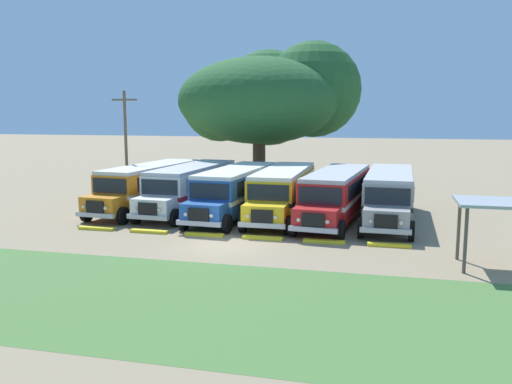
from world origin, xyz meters
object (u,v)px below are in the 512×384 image
parked_bus_slot_0 (149,184)px  parked_bus_slot_3 (283,190)px  waiting_shelter (504,208)px  parked_bus_slot_2 (236,189)px  parked_bus_slot_1 (191,185)px  broad_shade_tree (268,98)px  parked_bus_slot_5 (389,193)px  parked_bus_slot_4 (336,193)px  utility_pole (126,144)px

parked_bus_slot_0 → parked_bus_slot_3: bearing=93.0°
waiting_shelter → parked_bus_slot_2: bearing=148.0°
parked_bus_slot_1 → parked_bus_slot_0: bearing=-84.2°
parked_bus_slot_1 → broad_shade_tree: (2.52, 11.21, 5.74)m
parked_bus_slot_2 → parked_bus_slot_5: (9.01, 0.50, 0.00)m
parked_bus_slot_3 → parked_bus_slot_5: bearing=91.3°
parked_bus_slot_3 → broad_shade_tree: (-3.51, 11.74, 5.74)m
parked_bus_slot_5 → parked_bus_slot_0: bearing=-89.2°
parked_bus_slot_4 → broad_shade_tree: (-6.71, 12.14, 5.74)m
parked_bus_slot_4 → parked_bus_slot_3: bearing=-91.4°
broad_shade_tree → waiting_shelter: 25.19m
parked_bus_slot_2 → parked_bus_slot_4: same height
parked_bus_slot_1 → parked_bus_slot_3: (6.03, -0.53, 0.00)m
parked_bus_slot_2 → parked_bus_slot_1: bearing=-101.6°
parked_bus_slot_1 → parked_bus_slot_4: 9.27m
parked_bus_slot_2 → parked_bus_slot_3: 2.86m
utility_pole → parked_bus_slot_2: bearing=-16.7°
parked_bus_slot_5 → broad_shade_tree: 16.14m
waiting_shelter → parked_bus_slot_1: bearing=151.0°
parked_bus_slot_2 → broad_shade_tree: size_ratio=0.76×
parked_bus_slot_0 → parked_bus_slot_5: (15.02, -0.22, 0.00)m
parked_bus_slot_2 → parked_bus_slot_4: size_ratio=0.99×
parked_bus_slot_1 → parked_bus_slot_5: bearing=91.6°
parked_bus_slot_0 → utility_pole: (-2.51, 1.84, 2.48)m
parked_bus_slot_3 → parked_bus_slot_5: same height
parked_bus_slot_1 → broad_shade_tree: bearing=170.6°
utility_pole → waiting_shelter: utility_pole is taller
parked_bus_slot_1 → parked_bus_slot_4: (9.23, -0.92, 0.00)m
parked_bus_slot_1 → parked_bus_slot_3: bearing=88.2°
broad_shade_tree → utility_pole: broad_shade_tree is taller
parked_bus_slot_1 → parked_bus_slot_5: (12.20, -0.35, 0.00)m
parked_bus_slot_1 → parked_bus_slot_2: 3.31m
parked_bus_slot_3 → utility_pole: utility_pole is taller
parked_bus_slot_3 → waiting_shelter: size_ratio=3.01×
waiting_shelter → broad_shade_tree: bearing=124.5°
parked_bus_slot_4 → parked_bus_slot_5: same height
parked_bus_slot_0 → parked_bus_slot_4: bearing=91.8°
parked_bus_slot_2 → waiting_shelter: size_ratio=3.03×
parked_bus_slot_0 → parked_bus_slot_2: 6.06m
parked_bus_slot_5 → broad_shade_tree: (-9.68, 11.56, 5.74)m
parked_bus_slot_2 → utility_pole: 9.24m
utility_pole → waiting_shelter: 24.45m
parked_bus_slot_2 → waiting_shelter: (13.31, -8.32, 0.87)m
parked_bus_slot_3 → parked_bus_slot_5: 6.17m
parked_bus_slot_0 → broad_shade_tree: size_ratio=0.77×
parked_bus_slot_0 → parked_bus_slot_3: size_ratio=1.01×
parked_bus_slot_2 → waiting_shelter: 15.72m
parked_bus_slot_1 → parked_bus_slot_3: same height
broad_shade_tree → waiting_shelter: (13.99, -20.38, -4.87)m
parked_bus_slot_4 → broad_shade_tree: broad_shade_tree is taller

